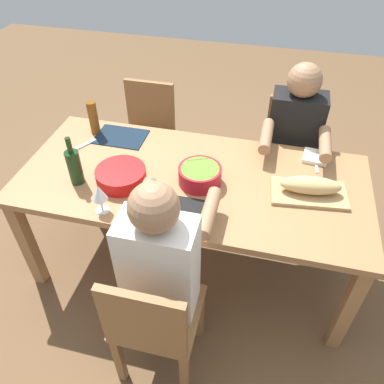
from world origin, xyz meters
TOP-DOWN VIEW (x-y plane):
  - ground_plane at (0.00, 0.00)m, footprint 8.00×8.00m
  - dining_table at (0.00, 0.00)m, footprint 1.97×0.90m
  - chair_far_center at (0.00, 0.77)m, footprint 0.40×0.40m
  - diner_far_center at (-0.00, 0.59)m, footprint 0.41×0.53m
  - chair_near_left at (-0.54, -0.77)m, footprint 0.40×0.40m
  - diner_near_left at (-0.54, -0.59)m, footprint 0.41×0.53m
  - chair_near_right at (0.54, -0.77)m, footprint 0.40×0.40m
  - serving_bowl_greens at (0.37, 0.13)m, footprint 0.28×0.28m
  - serving_bowl_salad at (-0.05, 0.03)m, footprint 0.24×0.24m
  - cutting_board at (-0.64, -0.01)m, footprint 0.42×0.26m
  - bread_loaf at (-0.64, -0.01)m, footprint 0.33×0.15m
  - wine_bottle at (0.61, 0.18)m, footprint 0.08×0.08m
  - beer_bottle at (0.72, -0.30)m, footprint 0.06×0.06m
  - wine_glass at (0.38, 0.37)m, footprint 0.08×0.08m
  - placemat_far_center at (0.00, 0.29)m, footprint 0.32×0.23m
  - fork_near_left at (-0.68, -0.29)m, footprint 0.03×0.17m
  - placemat_near_right at (0.54, -0.29)m, footprint 0.32×0.23m
  - carving_knife at (0.74, -0.12)m, footprint 0.13×0.21m
  - napkin_stack at (-0.68, -0.35)m, footprint 0.15×0.15m

SIDE VIEW (x-z plane):
  - ground_plane at x=0.00m, z-range 0.00..0.00m
  - chair_far_center at x=0.00m, z-range 0.06..0.91m
  - chair_near_left at x=-0.54m, z-range 0.06..0.91m
  - chair_near_right at x=0.54m, z-range 0.06..0.91m
  - dining_table at x=0.00m, z-range 0.29..1.03m
  - diner_far_center at x=0.00m, z-range 0.10..1.30m
  - diner_near_left at x=-0.54m, z-range 0.10..1.30m
  - placemat_far_center at x=0.00m, z-range 0.74..0.75m
  - placemat_near_right at x=0.54m, z-range 0.74..0.75m
  - fork_near_left at x=-0.68m, z-range 0.74..0.75m
  - carving_knife at x=0.74m, z-range 0.74..0.75m
  - cutting_board at x=-0.64m, z-range 0.74..0.76m
  - napkin_stack at x=-0.68m, z-range 0.74..0.76m
  - serving_bowl_greens at x=0.37m, z-range 0.75..0.83m
  - serving_bowl_salad at x=-0.05m, z-range 0.75..0.85m
  - bread_loaf at x=-0.64m, z-range 0.76..0.85m
  - wine_bottle at x=0.61m, z-range 0.70..0.99m
  - beer_bottle at x=0.72m, z-range 0.74..0.96m
  - wine_glass at x=0.38m, z-range 0.77..0.94m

